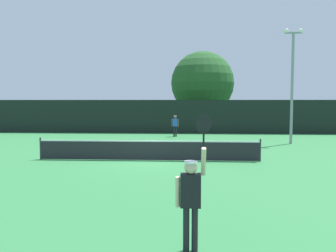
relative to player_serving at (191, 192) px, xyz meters
The scene contains 11 objects.
ground_plane 10.27m from the player_serving, 101.24° to the left, with size 120.00×120.00×0.00m, color #2D723D.
tennis_net 10.22m from the player_serving, 101.24° to the left, with size 10.63×0.08×1.07m.
perimeter_fence 24.50m from the player_serving, 94.66° to the left, with size 36.55×0.12×2.95m, color black.
player_serving is the anchor object (origin of this frame).
player_receiving 21.41m from the player_serving, 93.13° to the left, with size 0.57×0.25×1.67m.
tennis_ball 12.50m from the player_serving, 111.98° to the left, with size 0.07×0.07×0.07m, color #CCE033.
light_pole 18.68m from the player_serving, 68.56° to the left, with size 1.18×0.28×7.56m.
large_tree 29.97m from the player_serving, 87.48° to the left, with size 6.46×6.46×7.94m.
parked_car_near 32.89m from the player_serving, 99.05° to the left, with size 2.22×4.33×1.69m.
parked_car_mid 33.28m from the player_serving, 90.24° to the left, with size 2.48×4.43×1.69m.
parked_car_far 32.77m from the player_serving, 75.16° to the left, with size 2.30×4.36×1.69m.
Camera 1 is at (1.95, -16.43, 2.82)m, focal length 37.29 mm.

